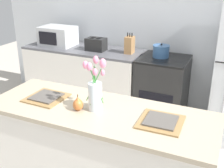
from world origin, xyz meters
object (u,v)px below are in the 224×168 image
at_px(pear_figurine, 78,104).
at_px(toaster, 96,44).
at_px(flower_vase, 95,90).
at_px(plate_setting_right, 161,121).
at_px(stove_range, 162,91).
at_px(plate_setting_left, 47,97).
at_px(microwave, 58,36).
at_px(knife_block, 130,45).
at_px(cooking_pot, 161,51).

height_order(pear_figurine, toaster, toaster).
xyz_separation_m(flower_vase, pear_figurine, (-0.12, -0.06, -0.11)).
relative_size(pear_figurine, plate_setting_right, 0.42).
relative_size(stove_range, plate_setting_left, 2.91).
height_order(stove_range, plate_setting_right, plate_setting_right).
xyz_separation_m(microwave, knife_block, (1.09, 0.03, -0.02)).
relative_size(plate_setting_left, knife_block, 1.15).
bearing_deg(plate_setting_right, flower_vase, -178.32).
height_order(flower_vase, plate_setting_right, flower_vase).
bearing_deg(pear_figurine, plate_setting_right, 7.14).
bearing_deg(cooking_pot, toaster, -176.41).
relative_size(flower_vase, plate_setting_right, 1.34).
bearing_deg(stove_range, knife_block, 176.76).
relative_size(toaster, microwave, 0.58).
bearing_deg(toaster, plate_setting_right, -49.73).
distance_m(stove_range, plate_setting_left, 1.77).
bearing_deg(stove_range, cooking_pot, 154.20).
bearing_deg(flower_vase, cooking_pot, 87.68).
bearing_deg(toaster, plate_setting_left, -77.54).
bearing_deg(knife_block, flower_vase, -77.78).
bearing_deg(toaster, microwave, 177.38).
relative_size(stove_range, knife_block, 3.35).
bearing_deg(plate_setting_right, stove_range, 103.75).
bearing_deg(cooking_pot, plate_setting_left, -108.33).
height_order(plate_setting_left, microwave, microwave).
xyz_separation_m(plate_setting_left, knife_block, (0.12, 1.62, 0.09)).
distance_m(flower_vase, plate_setting_right, 0.53).
xyz_separation_m(stove_range, flower_vase, (-0.12, -1.61, 0.63)).
relative_size(toaster, knife_block, 1.04).
height_order(pear_figurine, cooking_pot, cooking_pot).
height_order(stove_range, plate_setting_left, plate_setting_left).
height_order(stove_range, microwave, microwave).
distance_m(flower_vase, knife_block, 1.68).
relative_size(stove_range, flower_vase, 2.16).
relative_size(stove_range, pear_figurine, 6.91).
bearing_deg(microwave, toaster, -2.62).
relative_size(pear_figurine, plate_setting_left, 0.42).
bearing_deg(knife_block, cooking_pot, -0.14).
distance_m(plate_setting_right, cooking_pot, 1.68).
height_order(cooking_pot, knife_block, knife_block).
height_order(pear_figurine, plate_setting_right, pear_figurine).
bearing_deg(plate_setting_left, stove_range, 69.69).
bearing_deg(flower_vase, toaster, 117.32).
bearing_deg(plate_setting_right, toaster, 130.27).
bearing_deg(knife_block, toaster, -173.04).
xyz_separation_m(pear_figurine, toaster, (-0.70, 1.64, 0.02)).
bearing_deg(toaster, cooking_pot, 3.59).
height_order(plate_setting_left, toaster, toaster).
bearing_deg(plate_setting_left, knife_block, 85.91).
distance_m(stove_range, flower_vase, 1.73).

